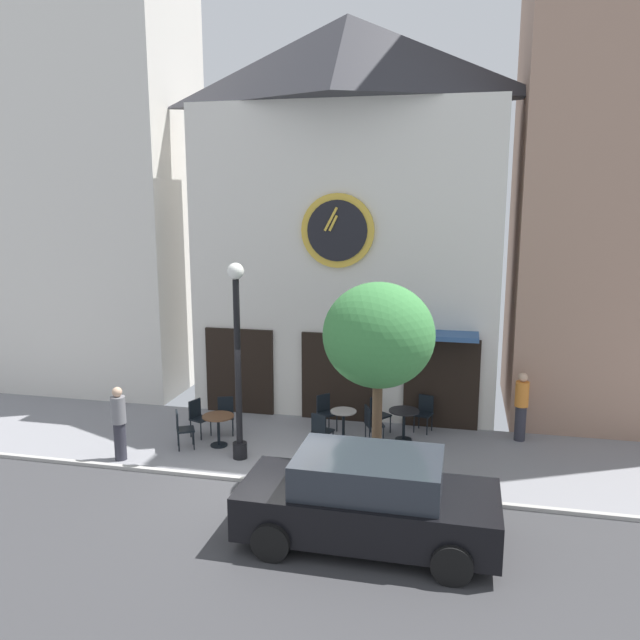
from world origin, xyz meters
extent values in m
cube|color=gray|center=(0.00, 2.06, -0.03)|extent=(26.11, 4.11, 0.05)
cube|color=#38383A|center=(0.00, -3.27, -0.03)|extent=(26.11, 6.55, 0.05)
cube|color=#A8A5A0|center=(0.00, 0.02, 0.04)|extent=(26.11, 0.12, 0.08)
cube|color=silver|center=(0.48, 5.22, 4.04)|extent=(7.97, 2.21, 8.08)
pyramid|color=#2D2D33|center=(0.48, 5.22, 9.15)|extent=(7.18, 3.09, 2.14)
cylinder|color=gold|center=(0.48, 4.05, 4.91)|extent=(1.84, 0.10, 1.84)
cylinder|color=black|center=(0.48, 3.99, 4.91)|extent=(1.51, 0.04, 1.51)
cube|color=gold|center=(0.39, 3.95, 5.10)|extent=(0.24, 0.03, 0.40)
cube|color=gold|center=(0.33, 3.95, 5.20)|extent=(0.36, 0.03, 0.60)
cube|color=black|center=(-2.18, 4.07, 1.15)|extent=(1.86, 0.10, 2.30)
cube|color=black|center=(0.48, 4.07, 1.15)|extent=(1.86, 0.10, 2.30)
cube|color=black|center=(3.14, 4.07, 1.15)|extent=(1.86, 0.10, 2.30)
cube|color=#33568C|center=(2.71, 3.76, 2.45)|extent=(2.55, 0.90, 0.12)
cube|color=silver|center=(-7.34, 5.93, 7.33)|extent=(5.78, 3.65, 14.66)
cylinder|color=black|center=(-1.14, 1.13, 0.18)|extent=(0.32, 0.32, 0.36)
cylinder|color=black|center=(-1.14, 1.13, 2.01)|extent=(0.14, 0.14, 4.01)
sphere|color=white|center=(-1.14, 1.13, 4.19)|extent=(0.36, 0.36, 0.36)
cylinder|color=brown|center=(1.98, 0.61, 1.15)|extent=(0.20, 0.20, 2.30)
ellipsoid|color=#3D8442|center=(1.98, 0.61, 3.07)|extent=(2.21, 1.99, 2.10)
cylinder|color=black|center=(-1.87, 1.70, 0.36)|extent=(0.07, 0.07, 0.72)
cylinder|color=black|center=(-1.87, 1.70, 0.01)|extent=(0.40, 0.40, 0.03)
cylinder|color=brown|center=(-1.87, 1.70, 0.72)|extent=(0.74, 0.74, 0.03)
cylinder|color=black|center=(0.92, 2.68, 0.36)|extent=(0.07, 0.07, 0.72)
cylinder|color=black|center=(0.92, 2.68, 0.01)|extent=(0.40, 0.40, 0.03)
cylinder|color=gray|center=(0.92, 2.68, 0.72)|extent=(0.62, 0.62, 0.03)
cylinder|color=black|center=(2.33, 2.99, 0.37)|extent=(0.07, 0.07, 0.74)
cylinder|color=black|center=(2.33, 2.99, 0.01)|extent=(0.40, 0.40, 0.03)
cylinder|color=black|center=(2.33, 2.99, 0.74)|extent=(0.73, 0.73, 0.03)
cube|color=black|center=(1.72, 3.36, 0.45)|extent=(0.56, 0.56, 0.04)
cube|color=black|center=(1.58, 3.46, 0.68)|extent=(0.25, 0.34, 0.45)
cylinder|color=black|center=(1.77, 3.13, 0.23)|extent=(0.03, 0.03, 0.45)
cylinder|color=black|center=(1.96, 3.41, 0.23)|extent=(0.03, 0.03, 0.45)
cylinder|color=black|center=(1.49, 3.32, 0.23)|extent=(0.03, 0.03, 0.45)
cylinder|color=black|center=(1.68, 3.60, 0.23)|extent=(0.03, 0.03, 0.45)
cube|color=black|center=(1.66, 2.70, 0.45)|extent=(0.53, 0.53, 0.04)
cube|color=black|center=(1.50, 2.62, 0.68)|extent=(0.19, 0.36, 0.45)
cylinder|color=black|center=(1.89, 2.61, 0.23)|extent=(0.03, 0.03, 0.45)
cylinder|color=black|center=(1.75, 2.92, 0.23)|extent=(0.03, 0.03, 0.45)
cylinder|color=black|center=(1.58, 2.47, 0.23)|extent=(0.03, 0.03, 0.45)
cylinder|color=black|center=(1.44, 2.78, 0.23)|extent=(0.03, 0.03, 0.45)
cube|color=black|center=(-2.56, 1.40, 0.45)|extent=(0.54, 0.54, 0.04)
cube|color=black|center=(-2.72, 1.32, 0.68)|extent=(0.21, 0.35, 0.45)
cylinder|color=black|center=(-2.33, 1.33, 0.23)|extent=(0.03, 0.03, 0.45)
cylinder|color=black|center=(-2.49, 1.63, 0.23)|extent=(0.03, 0.03, 0.45)
cylinder|color=black|center=(-2.63, 1.17, 0.23)|extent=(0.03, 0.03, 0.45)
cylinder|color=black|center=(-2.79, 1.47, 0.23)|extent=(0.03, 0.03, 0.45)
cube|color=black|center=(0.56, 2.01, 0.45)|extent=(0.51, 0.51, 0.04)
cube|color=black|center=(0.50, 1.84, 0.68)|extent=(0.37, 0.17, 0.45)
cylinder|color=black|center=(0.78, 2.11, 0.23)|extent=(0.03, 0.03, 0.45)
cylinder|color=black|center=(0.46, 2.23, 0.23)|extent=(0.03, 0.03, 0.45)
cylinder|color=black|center=(0.66, 1.80, 0.23)|extent=(0.03, 0.03, 0.45)
cylinder|color=black|center=(0.34, 1.91, 0.23)|extent=(0.03, 0.03, 0.45)
cube|color=black|center=(0.41, 3.20, 0.45)|extent=(0.57, 0.57, 0.04)
cube|color=black|center=(0.28, 3.32, 0.68)|extent=(0.29, 0.30, 0.45)
cylinder|color=black|center=(0.42, 2.96, 0.23)|extent=(0.03, 0.03, 0.45)
cylinder|color=black|center=(0.65, 3.21, 0.23)|extent=(0.03, 0.03, 0.45)
cylinder|color=black|center=(0.17, 3.19, 0.23)|extent=(0.03, 0.03, 0.45)
cylinder|color=black|center=(0.41, 3.44, 0.23)|extent=(0.03, 0.03, 0.45)
cube|color=black|center=(-1.97, 2.44, 0.45)|extent=(0.51, 0.51, 0.04)
cube|color=black|center=(-2.03, 2.61, 0.68)|extent=(0.37, 0.16, 0.45)
cylinder|color=black|center=(-2.08, 2.22, 0.23)|extent=(0.03, 0.03, 0.45)
cylinder|color=black|center=(-1.76, 2.33, 0.23)|extent=(0.03, 0.03, 0.45)
cylinder|color=black|center=(-2.19, 2.54, 0.23)|extent=(0.03, 0.03, 0.45)
cylinder|color=black|center=(-1.87, 2.65, 0.23)|extent=(0.03, 0.03, 0.45)
cube|color=black|center=(2.74, 3.66, 0.45)|extent=(0.50, 0.50, 0.04)
cube|color=black|center=(2.79, 3.83, 0.68)|extent=(0.38, 0.15, 0.45)
cylinder|color=black|center=(2.53, 3.54, 0.23)|extent=(0.03, 0.03, 0.45)
cylinder|color=black|center=(2.86, 3.45, 0.23)|extent=(0.03, 0.03, 0.45)
cylinder|color=black|center=(2.63, 3.87, 0.23)|extent=(0.03, 0.03, 0.45)
cylinder|color=black|center=(2.95, 3.77, 0.23)|extent=(0.03, 0.03, 0.45)
cube|color=black|center=(-2.51, 2.15, 0.45)|extent=(0.52, 0.52, 0.04)
cube|color=black|center=(-2.68, 2.22, 0.68)|extent=(0.17, 0.37, 0.45)
cylinder|color=black|center=(-2.41, 1.93, 0.23)|extent=(0.03, 0.03, 0.45)
cylinder|color=black|center=(-2.29, 2.25, 0.23)|extent=(0.03, 0.03, 0.45)
cylinder|color=black|center=(-2.73, 2.06, 0.23)|extent=(0.03, 0.03, 0.45)
cylinder|color=black|center=(-2.61, 2.37, 0.23)|extent=(0.03, 0.03, 0.45)
cylinder|color=#2D2D38|center=(5.04, 3.61, 0.42)|extent=(0.36, 0.36, 0.85)
cylinder|color=orange|center=(5.04, 3.61, 1.15)|extent=(0.44, 0.44, 0.60)
sphere|color=tan|center=(5.04, 3.61, 1.56)|extent=(0.22, 0.22, 0.22)
cylinder|color=#2D2D38|center=(-3.70, 0.48, 0.42)|extent=(0.37, 0.37, 0.85)
cylinder|color=slate|center=(-3.70, 0.48, 1.15)|extent=(0.45, 0.45, 0.60)
sphere|color=tan|center=(-3.70, 0.48, 1.56)|extent=(0.22, 0.22, 0.22)
cube|color=black|center=(2.15, -1.74, 0.60)|extent=(4.31, 1.83, 0.75)
cube|color=#262B33|center=(2.15, -1.74, 1.25)|extent=(2.42, 1.60, 0.60)
cylinder|color=black|center=(3.56, -2.65, 0.32)|extent=(0.64, 0.23, 0.64)
cylinder|color=black|center=(3.58, -0.85, 0.32)|extent=(0.64, 0.23, 0.64)
cylinder|color=black|center=(0.73, -2.63, 0.32)|extent=(0.64, 0.23, 0.64)
cylinder|color=black|center=(0.74, -0.83, 0.32)|extent=(0.64, 0.23, 0.64)
camera|label=1|loc=(3.53, -11.57, 5.75)|focal=35.85mm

